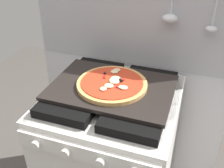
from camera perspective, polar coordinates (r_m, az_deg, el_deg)
kitchen_backsplash at (r=1.53m, az=4.21°, el=1.78°), size 1.10×0.09×1.55m
stove at (r=1.49m, az=-0.02°, el=-15.82°), size 0.60×0.64×0.90m
baking_tray at (r=1.19m, az=0.00°, el=-0.74°), size 0.54×0.38×0.02m
pizza_left at (r=1.18m, az=0.22°, el=0.09°), size 0.31×0.31×0.03m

